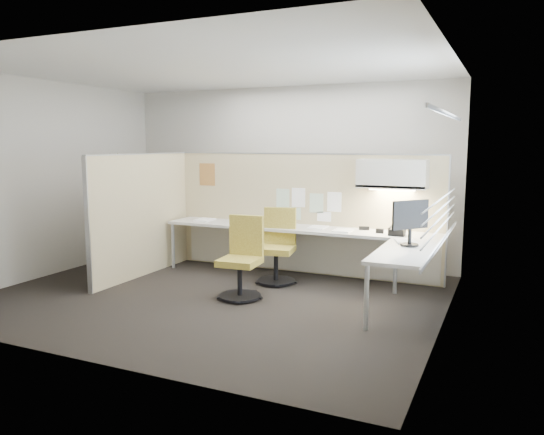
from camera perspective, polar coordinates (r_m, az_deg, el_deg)
The scene contains 27 objects.
floor at distance 6.83m, azimuth -6.06°, elevation -8.35°, with size 5.50×4.50×0.01m, color black.
ceiling at distance 6.61m, azimuth -6.44°, elevation 15.72°, with size 5.50×4.50×0.01m, color white.
wall_back at distance 8.58m, azimuth 1.44°, elevation 4.59°, with size 5.50×0.02×2.80m, color beige.
wall_front at distance 4.78m, azimuth -20.09°, elevation 1.36°, with size 5.50×0.02×2.80m, color beige.
wall_left at distance 8.31m, azimuth -22.83°, elevation 3.85°, with size 0.02×4.50×2.80m, color beige.
wall_right at distance 5.69m, azimuth 18.37°, elevation 2.43°, with size 0.02×4.50×2.80m, color beige.
window_pane at distance 5.68m, azimuth 18.18°, elevation 3.95°, with size 0.01×2.80×1.30m, color #9BA8B4.
partition_back at distance 7.82m, azimuth 3.28°, elevation 0.38°, with size 4.10×0.06×1.75m, color tan.
partition_left at distance 7.88m, azimuth -13.75°, elevation 0.22°, with size 0.06×2.20×1.75m, color tan.
desk at distance 7.30m, azimuth 4.71°, elevation -2.36°, with size 4.00×2.07×0.73m.
overhead_bin at distance 7.18m, azimuth 12.84°, elevation 4.60°, with size 0.90×0.36×0.38m, color beige.
task_light_strip at distance 7.20m, azimuth 12.78°, elevation 2.93°, with size 0.60×0.06×0.02m, color #FFEABF.
pinned_papers at distance 7.75m, azimuth 3.75°, elevation 1.48°, with size 1.01×0.00×0.47m.
poster at distance 8.45m, azimuth -6.98°, elevation 4.62°, with size 0.28×0.00×0.35m, color orange.
chair_left at distance 6.61m, azimuth -3.25°, elevation -4.63°, with size 0.53×0.53×1.00m.
chair_right at distance 7.31m, azimuth 0.58°, elevation -3.35°, with size 0.54×0.56×1.01m.
monitor at distance 6.30m, azimuth 14.65°, elevation -0.25°, with size 0.35×0.41×0.53m.
phone at distance 7.03m, azimuth 13.26°, elevation -1.46°, with size 0.21×0.20×0.12m.
stapler at distance 7.37m, azimuth 9.88°, elevation -1.14°, with size 0.14×0.04×0.05m, color black.
tape_dispenser at distance 7.15m, azimuth 11.52°, elevation -1.42°, with size 0.10×0.06×0.06m, color black.
coat_hook at distance 7.45m, azimuth -17.05°, elevation 3.78°, with size 0.18×0.48×1.44m.
paper_stack_0 at distance 8.21m, azimuth -7.24°, elevation -0.24°, with size 0.23×0.30×0.02m, color white.
paper_stack_1 at distance 7.89m, azimuth -3.38°, elevation -0.55°, with size 0.23×0.30×0.02m, color white.
paper_stack_2 at distance 7.56m, azimuth 1.39°, elevation -0.82°, with size 0.23×0.30×0.04m, color white.
paper_stack_3 at distance 7.49m, azimuth 4.98°, elevation -1.04°, with size 0.23×0.30×0.01m, color white.
paper_stack_4 at distance 7.22m, azimuth 7.62°, elevation -1.40°, with size 0.23×0.30×0.02m, color white.
paper_stack_5 at distance 6.59m, azimuth 14.14°, elevation -2.48°, with size 0.23×0.30×0.02m, color white.
Camera 1 is at (3.34, -5.64, 1.91)m, focal length 35.00 mm.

